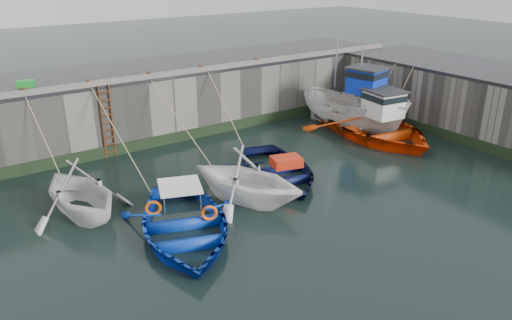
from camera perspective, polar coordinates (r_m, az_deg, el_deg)
ground at (r=15.62m, az=3.50°, el=-9.11°), size 120.00×120.00×0.00m
quay_back at (r=25.28m, az=-14.27°, el=6.26°), size 30.00×5.00×3.00m
quay_right at (r=27.10m, az=25.06°, el=5.89°), size 5.00×15.00×3.00m
road_back at (r=24.92m, az=-14.61°, el=9.75°), size 30.00×5.00×0.16m
road_right at (r=26.76m, az=25.61°, el=9.13°), size 5.00×15.00×0.16m
kerb_back at (r=22.73m, az=-12.49°, el=9.28°), size 30.00×0.30×0.20m
algae_back at (r=23.39m, az=-11.71°, el=2.00°), size 30.00×0.08×0.50m
algae_right at (r=25.34m, az=21.63°, el=2.44°), size 0.08×15.00×0.50m
ladder at (r=22.28m, az=-16.63°, el=4.17°), size 0.51×0.08×3.20m
boat_near_white at (r=18.07m, az=-19.18°, el=-5.83°), size 4.21×4.71×2.24m
boat_near_white_rope at (r=21.28m, az=-21.98°, el=-1.97°), size 0.04×3.40×3.10m
boat_near_blue at (r=16.03m, az=-8.19°, el=-8.46°), size 5.78×6.76×1.18m
boat_near_blue_rope at (r=20.35m, az=-14.90°, el=-2.13°), size 0.04×6.01×3.10m
boat_near_blacktrim at (r=18.01m, az=-1.10°, el=-4.60°), size 5.27×5.57×2.32m
boat_near_blacktrim_rope at (r=21.78m, az=-8.07°, el=0.04°), size 0.04×5.20×3.10m
boat_near_navy at (r=19.91m, az=2.56°, el=-1.92°), size 5.03×6.06×1.08m
boat_near_navy_rope at (r=23.18m, az=-3.81°, el=1.58°), size 0.04×4.36×3.10m
boat_far_white at (r=25.72m, az=11.19°, el=5.60°), size 3.57×6.36×5.32m
boat_far_orange at (r=24.99m, az=13.25°, el=3.73°), size 6.04×7.84×4.50m
fish_crate at (r=22.77m, az=-24.81°, el=7.91°), size 0.76×0.59×0.28m
bollard_a at (r=21.48m, az=-25.02°, el=7.13°), size 0.18×0.18×0.28m
bollard_b at (r=22.02m, az=-18.64°, el=8.35°), size 0.18×0.18×0.28m
bollard_c at (r=22.89m, az=-12.13°, el=9.49°), size 0.18×0.18×0.28m
bollard_d at (r=23.99m, az=-6.35°, el=10.40°), size 0.18×0.18×0.28m
bollard_e at (r=25.64m, az=0.04°, el=11.28°), size 0.18×0.18×0.28m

